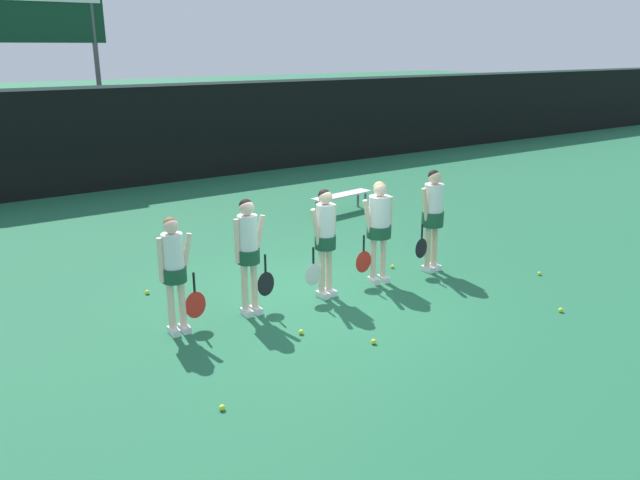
{
  "coord_description": "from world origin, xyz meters",
  "views": [
    {
      "loc": [
        -5.17,
        -7.52,
        3.78
      ],
      "look_at": [
        -0.01,
        0.03,
        0.94
      ],
      "focal_mm": 35.0,
      "sensor_mm": 36.0,
      "label": 1
    }
  ],
  "objects_px": {
    "tennis_ball_6": "(374,342)",
    "scoreboard": "(42,37)",
    "player_4": "(433,211)",
    "tennis_ball_5": "(393,267)",
    "player_1": "(249,247)",
    "player_2": "(325,235)",
    "tennis_ball_3": "(222,408)",
    "bench_courtside": "(342,197)",
    "tennis_ball_0": "(147,292)",
    "player_0": "(175,267)",
    "tennis_ball_2": "(561,310)",
    "player_3": "(379,223)",
    "tennis_ball_4": "(301,332)",
    "tennis_ball_1": "(540,273)"
  },
  "relations": [
    {
      "from": "player_3",
      "to": "tennis_ball_2",
      "type": "height_order",
      "value": "player_3"
    },
    {
      "from": "player_2",
      "to": "tennis_ball_4",
      "type": "relative_size",
      "value": 24.85
    },
    {
      "from": "player_1",
      "to": "tennis_ball_0",
      "type": "height_order",
      "value": "player_1"
    },
    {
      "from": "tennis_ball_6",
      "to": "player_0",
      "type": "bearing_deg",
      "value": 137.72
    },
    {
      "from": "scoreboard",
      "to": "tennis_ball_4",
      "type": "xyz_separation_m",
      "value": [
        0.4,
        -12.28,
        -3.99
      ]
    },
    {
      "from": "scoreboard",
      "to": "tennis_ball_4",
      "type": "bearing_deg",
      "value": -88.14
    },
    {
      "from": "bench_courtside",
      "to": "player_1",
      "type": "bearing_deg",
      "value": -146.59
    },
    {
      "from": "tennis_ball_3",
      "to": "player_4",
      "type": "bearing_deg",
      "value": 21.7
    },
    {
      "from": "scoreboard",
      "to": "player_1",
      "type": "height_order",
      "value": "scoreboard"
    },
    {
      "from": "player_1",
      "to": "tennis_ball_4",
      "type": "height_order",
      "value": "player_1"
    },
    {
      "from": "player_0",
      "to": "player_4",
      "type": "relative_size",
      "value": 0.92
    },
    {
      "from": "tennis_ball_2",
      "to": "tennis_ball_3",
      "type": "distance_m",
      "value": 5.33
    },
    {
      "from": "tennis_ball_2",
      "to": "tennis_ball_6",
      "type": "distance_m",
      "value": 3.05
    },
    {
      "from": "scoreboard",
      "to": "player_3",
      "type": "distance_m",
      "value": 11.97
    },
    {
      "from": "scoreboard",
      "to": "tennis_ball_5",
      "type": "distance_m",
      "value": 12.08
    },
    {
      "from": "player_0",
      "to": "player_3",
      "type": "distance_m",
      "value": 3.49
    },
    {
      "from": "player_0",
      "to": "tennis_ball_2",
      "type": "bearing_deg",
      "value": -27.16
    },
    {
      "from": "player_3",
      "to": "tennis_ball_5",
      "type": "bearing_deg",
      "value": 36.24
    },
    {
      "from": "tennis_ball_3",
      "to": "tennis_ball_6",
      "type": "height_order",
      "value": "tennis_ball_6"
    },
    {
      "from": "player_1",
      "to": "player_2",
      "type": "xyz_separation_m",
      "value": [
        1.29,
        -0.07,
        -0.01
      ]
    },
    {
      "from": "player_4",
      "to": "bench_courtside",
      "type": "bearing_deg",
      "value": 69.39
    },
    {
      "from": "player_4",
      "to": "tennis_ball_5",
      "type": "relative_size",
      "value": 27.81
    },
    {
      "from": "scoreboard",
      "to": "player_0",
      "type": "relative_size",
      "value": 3.16
    },
    {
      "from": "scoreboard",
      "to": "tennis_ball_6",
      "type": "xyz_separation_m",
      "value": [
        1.04,
        -13.07,
        -3.99
      ]
    },
    {
      "from": "tennis_ball_0",
      "to": "tennis_ball_5",
      "type": "height_order",
      "value": "tennis_ball_0"
    },
    {
      "from": "player_1",
      "to": "player_3",
      "type": "height_order",
      "value": "player_1"
    },
    {
      "from": "scoreboard",
      "to": "player_2",
      "type": "height_order",
      "value": "scoreboard"
    },
    {
      "from": "player_2",
      "to": "tennis_ball_3",
      "type": "relative_size",
      "value": 25.46
    },
    {
      "from": "player_2",
      "to": "tennis_ball_6",
      "type": "height_order",
      "value": "player_2"
    },
    {
      "from": "tennis_ball_0",
      "to": "tennis_ball_1",
      "type": "bearing_deg",
      "value": -26.78
    },
    {
      "from": "tennis_ball_6",
      "to": "scoreboard",
      "type": "bearing_deg",
      "value": 94.54
    },
    {
      "from": "scoreboard",
      "to": "bench_courtside",
      "type": "height_order",
      "value": "scoreboard"
    },
    {
      "from": "tennis_ball_3",
      "to": "tennis_ball_4",
      "type": "height_order",
      "value": "tennis_ball_4"
    },
    {
      "from": "player_2",
      "to": "tennis_ball_3",
      "type": "bearing_deg",
      "value": -150.9
    },
    {
      "from": "tennis_ball_0",
      "to": "tennis_ball_2",
      "type": "bearing_deg",
      "value": -40.65
    },
    {
      "from": "scoreboard",
      "to": "bench_courtside",
      "type": "xyz_separation_m",
      "value": [
        4.75,
        -7.27,
        -3.65
      ]
    },
    {
      "from": "bench_courtside",
      "to": "player_1",
      "type": "distance_m",
      "value": 6.1
    },
    {
      "from": "player_1",
      "to": "tennis_ball_6",
      "type": "distance_m",
      "value": 2.24
    },
    {
      "from": "tennis_ball_4",
      "to": "tennis_ball_2",
      "type": "bearing_deg",
      "value": -23.36
    },
    {
      "from": "player_3",
      "to": "player_4",
      "type": "bearing_deg",
      "value": 3.31
    },
    {
      "from": "player_0",
      "to": "player_1",
      "type": "relative_size",
      "value": 0.95
    },
    {
      "from": "tennis_ball_0",
      "to": "tennis_ball_6",
      "type": "bearing_deg",
      "value": -60.95
    },
    {
      "from": "bench_courtside",
      "to": "tennis_ball_2",
      "type": "bearing_deg",
      "value": -104.16
    },
    {
      "from": "tennis_ball_2",
      "to": "tennis_ball_6",
      "type": "bearing_deg",
      "value": 165.56
    },
    {
      "from": "player_2",
      "to": "tennis_ball_4",
      "type": "xyz_separation_m",
      "value": [
        -1.06,
        -0.96,
        -0.98
      ]
    },
    {
      "from": "player_4",
      "to": "tennis_ball_4",
      "type": "distance_m",
      "value": 3.55
    },
    {
      "from": "player_0",
      "to": "tennis_ball_3",
      "type": "bearing_deg",
      "value": -99.53
    },
    {
      "from": "scoreboard",
      "to": "tennis_ball_4",
      "type": "height_order",
      "value": "scoreboard"
    },
    {
      "from": "tennis_ball_3",
      "to": "bench_courtside",
      "type": "bearing_deg",
      "value": 45.12
    },
    {
      "from": "player_3",
      "to": "tennis_ball_0",
      "type": "bearing_deg",
      "value": 161.48
    }
  ]
}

